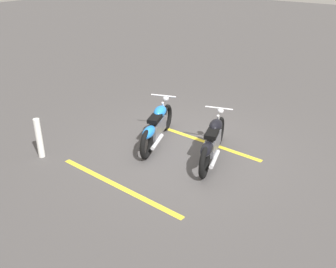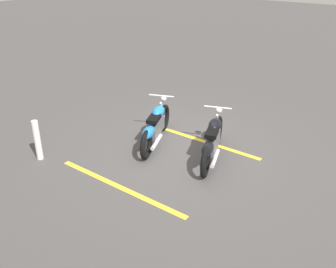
# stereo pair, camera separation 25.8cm
# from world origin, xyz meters

# --- Properties ---
(ground_plane) EXTENTS (60.00, 60.00, 0.00)m
(ground_plane) POSITION_xyz_m (0.00, 0.00, 0.00)
(ground_plane) COLOR #474444
(motorcycle_bright_foreground) EXTENTS (2.12, 0.93, 1.04)m
(motorcycle_bright_foreground) POSITION_xyz_m (0.18, -0.71, 0.46)
(motorcycle_bright_foreground) COLOR black
(motorcycle_bright_foreground) RESTS_ON ground
(motorcycle_dark_foreground) EXTENTS (2.14, 0.90, 1.04)m
(motorcycle_dark_foreground) POSITION_xyz_m (0.07, 0.75, 0.46)
(motorcycle_dark_foreground) COLOR black
(motorcycle_dark_foreground) RESTS_ON ground
(bollard_post) EXTENTS (0.14, 0.14, 0.92)m
(bollard_post) POSITION_xyz_m (2.24, -2.37, 0.46)
(bollard_post) COLOR white
(bollard_post) RESTS_ON ground
(parking_stripe_near) EXTENTS (0.21, 3.20, 0.01)m
(parking_stripe_near) POSITION_xyz_m (-0.59, 0.07, 0.00)
(parking_stripe_near) COLOR yellow
(parking_stripe_near) RESTS_ON ground
(parking_stripe_mid) EXTENTS (0.21, 3.20, 0.01)m
(parking_stripe_mid) POSITION_xyz_m (2.07, -0.18, 0.00)
(parking_stripe_mid) COLOR yellow
(parking_stripe_mid) RESTS_ON ground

